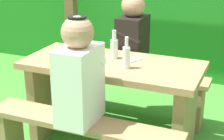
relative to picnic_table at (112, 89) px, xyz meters
name	(u,v)px	position (x,y,z in m)	size (l,w,h in m)	color
hedge_backdrop	(178,4)	(0.00, 2.22, 0.33)	(6.40, 1.08, 1.64)	#1F791F
picnic_table	(112,89)	(0.00, 0.00, 0.00)	(1.40, 0.64, 0.72)	#9E7A51
bench_near	(83,138)	(0.00, -0.52, -0.16)	(1.40, 0.24, 0.46)	#9E7A51
bench_far	(133,85)	(0.00, 0.52, -0.16)	(1.40, 0.24, 0.46)	#9E7A51
person_white_shirt	(79,75)	(-0.01, -0.52, 0.30)	(0.25, 0.35, 0.72)	white
person_black_coat	(132,37)	(-0.02, 0.52, 0.30)	(0.25, 0.35, 0.72)	black
drinking_glass	(96,51)	(-0.19, 0.10, 0.27)	(0.07, 0.07, 0.08)	silver
bottle_left	(126,56)	(0.15, -0.09, 0.32)	(0.06, 0.06, 0.24)	silver
bottle_right	(114,47)	(-0.02, 0.09, 0.32)	(0.06, 0.06, 0.23)	silver
cell_phone	(134,60)	(0.14, 0.11, 0.23)	(0.07, 0.14, 0.01)	silver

